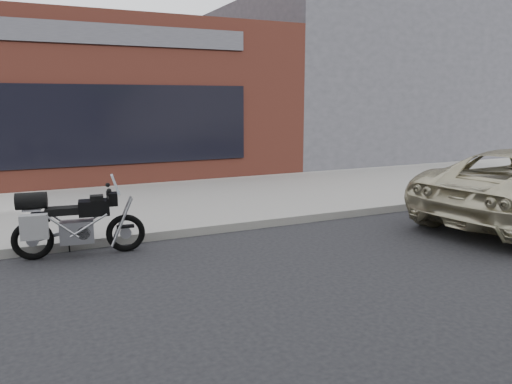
% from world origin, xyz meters
% --- Properties ---
extents(ground, '(120.00, 120.00, 0.00)m').
position_xyz_m(ground, '(0.00, 0.00, 0.00)').
color(ground, black).
rests_on(ground, ground).
extents(near_sidewalk, '(44.00, 6.00, 0.15)m').
position_xyz_m(near_sidewalk, '(0.00, 7.00, 0.07)').
color(near_sidewalk, gray).
rests_on(near_sidewalk, ground).
extents(storefront, '(14.00, 10.07, 4.50)m').
position_xyz_m(storefront, '(-2.00, 13.98, 2.25)').
color(storefront, '#5A261D').
rests_on(storefront, ground).
extents(neighbour_building, '(10.00, 10.00, 6.00)m').
position_xyz_m(neighbour_building, '(10.00, 14.00, 3.00)').
color(neighbour_building, '#2D2D33').
rests_on(neighbour_building, ground).
extents(motorcycle, '(1.92, 0.62, 1.22)m').
position_xyz_m(motorcycle, '(-2.13, 3.71, 0.52)').
color(motorcycle, black).
rests_on(motorcycle, ground).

